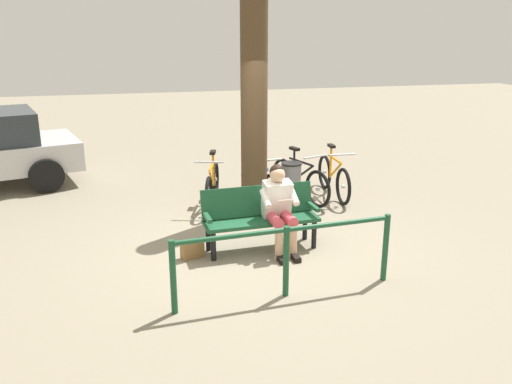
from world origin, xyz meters
TOP-DOWN VIEW (x-y plane):
  - ground_plane at (0.00, 0.00)m, footprint 40.00×40.00m
  - bench at (-0.10, -0.02)m, footprint 1.62×0.54m
  - person_reading at (-0.33, 0.14)m, footprint 0.50×0.78m
  - handbag at (0.87, 0.10)m, footprint 0.33×0.22m
  - tree_trunk at (-0.39, -1.45)m, footprint 0.43×0.43m
  - litter_bin at (-1.10, -1.65)m, footprint 0.35×0.35m
  - bicycle_blue at (-2.03, -1.99)m, footprint 0.48×1.68m
  - bicycle_silver at (-1.36, -1.94)m, footprint 0.65×1.62m
  - bicycle_orange at (-0.60, -1.91)m, footprint 0.48×1.67m
  - bicycle_purple at (0.22, -2.01)m, footprint 0.62×1.63m
  - railing_fence at (-0.03, 1.42)m, footprint 2.64×0.22m

SIDE VIEW (x-z plane):
  - ground_plane at x=0.00m, z-range 0.00..0.00m
  - handbag at x=0.87m, z-range 0.00..0.24m
  - bicycle_blue at x=-2.03m, z-range -0.11..0.83m
  - bicycle_silver at x=-1.36m, z-range -0.11..0.83m
  - bicycle_orange at x=-0.60m, z-range -0.11..0.83m
  - bicycle_purple at x=0.22m, z-range -0.11..0.83m
  - litter_bin at x=-1.10m, z-range 0.00..0.78m
  - bench at x=-0.10m, z-range 0.07..0.94m
  - railing_fence at x=-0.03m, z-range 0.15..1.00m
  - person_reading at x=-0.33m, z-range 0.06..1.27m
  - tree_trunk at x=-0.39m, z-range 0.00..3.59m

